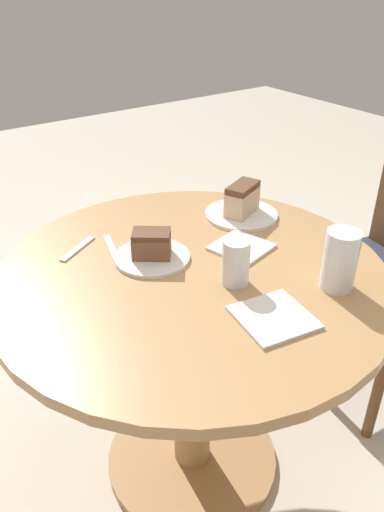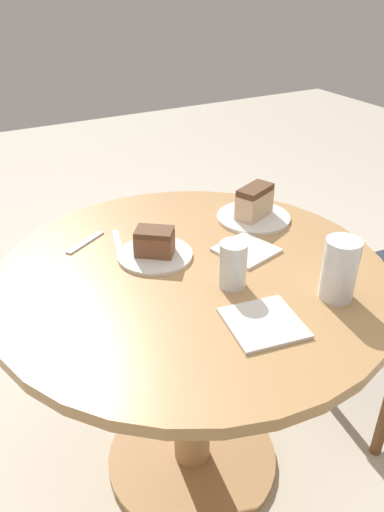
{
  "view_description": "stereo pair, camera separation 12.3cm",
  "coord_description": "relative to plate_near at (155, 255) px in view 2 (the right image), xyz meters",
  "views": [
    {
      "loc": [
        0.86,
        -0.61,
        1.39
      ],
      "look_at": [
        0.0,
        0.0,
        0.77
      ],
      "focal_mm": 35.0,
      "sensor_mm": 36.0,
      "label": 1
    },
    {
      "loc": [
        0.93,
        -0.51,
        1.39
      ],
      "look_at": [
        0.0,
        0.0,
        0.77
      ],
      "focal_mm": 35.0,
      "sensor_mm": 36.0,
      "label": 2
    }
  ],
  "objects": [
    {
      "name": "plate_far",
      "position": [
        -0.06,
        0.35,
        0.0
      ],
      "size": [
        0.22,
        0.22,
        0.01
      ],
      "color": "silver",
      "rests_on": "table"
    },
    {
      "name": "glass_water",
      "position": [
        0.36,
        0.29,
        0.06
      ],
      "size": [
        0.08,
        0.08,
        0.15
      ],
      "color": "silver",
      "rests_on": "table"
    },
    {
      "name": "plate_near",
      "position": [
        0.0,
        0.0,
        0.0
      ],
      "size": [
        0.2,
        0.2,
        0.01
      ],
      "color": "silver",
      "rests_on": "table"
    },
    {
      "name": "fork",
      "position": [
        -0.11,
        -0.06,
        -0.0
      ],
      "size": [
        0.16,
        0.06,
        0.0
      ],
      "rotation": [
        0.0,
        0.0,
        2.87
      ],
      "color": "silver",
      "rests_on": "table"
    },
    {
      "name": "glass_lemonade",
      "position": [
        0.21,
        0.1,
        0.05
      ],
      "size": [
        0.07,
        0.07,
        0.11
      ],
      "color": "silver",
      "rests_on": "table"
    },
    {
      "name": "napkin_stack",
      "position": [
        0.37,
        0.08,
        -0.0
      ],
      "size": [
        0.18,
        0.18,
        0.01
      ],
      "rotation": [
        0.0,
        0.0,
        -0.16
      ],
      "color": "silver",
      "rests_on": "table"
    },
    {
      "name": "napkin_side",
      "position": [
        0.09,
        0.22,
        -0.0
      ],
      "size": [
        0.17,
        0.17,
        0.01
      ],
      "rotation": [
        0.0,
        0.0,
        0.25
      ],
      "color": "silver",
      "rests_on": "table"
    },
    {
      "name": "spoon",
      "position": [
        -0.16,
        -0.14,
        -0.0
      ],
      "size": [
        0.09,
        0.13,
        0.0
      ],
      "rotation": [
        0.0,
        0.0,
        2.12
      ],
      "color": "silver",
      "rests_on": "table"
    },
    {
      "name": "ground_plane",
      "position": [
        0.1,
        0.05,
        -0.73
      ],
      "size": [
        8.0,
        8.0,
        0.0
      ],
      "primitive_type": "plane",
      "color": "beige"
    },
    {
      "name": "cake_slice_near",
      "position": [
        0.0,
        0.0,
        0.04
      ],
      "size": [
        0.11,
        0.12,
        0.07
      ],
      "rotation": [
        0.0,
        0.0,
        2.5
      ],
      "color": "brown",
      "rests_on": "plate_near"
    },
    {
      "name": "table",
      "position": [
        0.1,
        0.05,
        -0.2
      ],
      "size": [
        0.99,
        0.99,
        0.73
      ],
      "color": "tan",
      "rests_on": "ground_plane"
    },
    {
      "name": "cake_slice_far",
      "position": [
        -0.06,
        0.35,
        0.05
      ],
      "size": [
        0.1,
        0.13,
        0.09
      ],
      "rotation": [
        0.0,
        0.0,
        3.54
      ],
      "color": "beige",
      "rests_on": "plate_far"
    }
  ]
}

